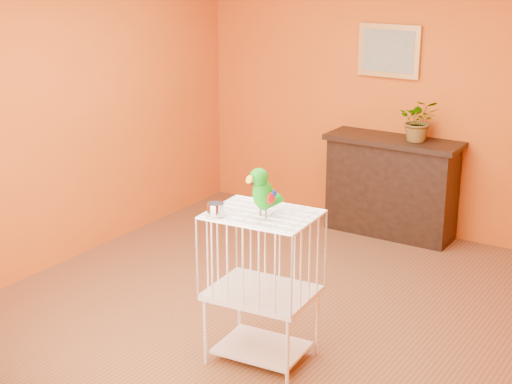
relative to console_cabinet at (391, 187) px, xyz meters
The scene contains 8 objects.
ground 2.09m from the console_cabinet, 95.01° to the right, with size 4.50×4.50×0.00m, color brown.
room_shell 2.31m from the console_cabinet, 95.01° to the right, with size 4.50×4.50×4.50m.
console_cabinet is the anchor object (origin of this frame).
potted_plant 0.68m from the console_cabinet, ahead, with size 0.36×0.40×0.31m, color #26722D.
framed_picture 1.29m from the console_cabinet, 132.44° to the left, with size 0.62×0.04×0.50m.
birdcage 2.75m from the console_cabinet, 84.95° to the right, with size 0.72×0.58×1.05m.
feed_cup 3.00m from the console_cabinet, 89.77° to the right, with size 0.11×0.11×0.08m, color silver.
parrot 2.88m from the console_cabinet, 84.45° to the right, with size 0.17×0.29×0.33m.
Camera 1 is at (2.95, -4.77, 2.71)m, focal length 55.00 mm.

